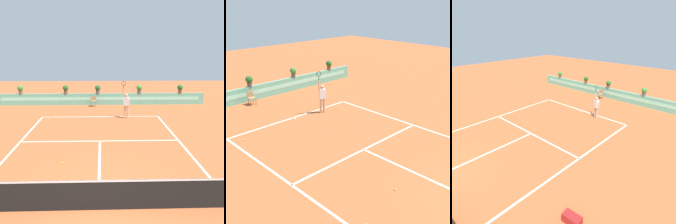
# 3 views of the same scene
# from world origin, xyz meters

# --- Properties ---
(ground_plane) EXTENTS (60.00, 60.00, 0.00)m
(ground_plane) POSITION_xyz_m (0.00, 6.00, 0.00)
(ground_plane) COLOR #B2562D
(court_lines) EXTENTS (8.32, 11.94, 0.01)m
(court_lines) POSITION_xyz_m (0.00, 6.72, 0.00)
(court_lines) COLOR white
(court_lines) RESTS_ON ground
(net) EXTENTS (8.92, 0.10, 1.00)m
(net) POSITION_xyz_m (0.00, 0.00, 0.51)
(net) COLOR #333333
(net) RESTS_ON ground
(back_wall_barrier) EXTENTS (18.00, 0.21, 1.00)m
(back_wall_barrier) POSITION_xyz_m (0.00, 16.39, 0.50)
(back_wall_barrier) COLOR #60A88E
(back_wall_barrier) RESTS_ON ground
(ball_kid_chair) EXTENTS (0.44, 0.44, 0.85)m
(ball_kid_chair) POSITION_xyz_m (-0.60, 15.66, 0.48)
(ball_kid_chair) COLOR #99754C
(ball_kid_chair) RESTS_ON ground
(tennis_player) EXTENTS (0.59, 0.33, 2.58)m
(tennis_player) POSITION_xyz_m (1.78, 11.35, 1.05)
(tennis_player) COLOR tan
(tennis_player) RESTS_ON ground
(tennis_ball_near_baseline) EXTENTS (0.07, 0.07, 0.07)m
(tennis_ball_near_baseline) POSITION_xyz_m (-3.56, 11.13, 0.03)
(tennis_ball_near_baseline) COLOR #CCE033
(tennis_ball_near_baseline) RESTS_ON ground
(tennis_ball_mid_court) EXTENTS (0.07, 0.07, 0.07)m
(tennis_ball_mid_court) POSITION_xyz_m (-1.54, 3.47, 0.03)
(tennis_ball_mid_court) COLOR #CCE033
(tennis_ball_mid_court) RESTS_ON ground
(potted_plant_left) EXTENTS (0.48, 0.48, 0.72)m
(potted_plant_left) POSITION_xyz_m (-3.00, 16.39, 1.41)
(potted_plant_left) COLOR brown
(potted_plant_left) RESTS_ON back_wall_barrier
(potted_plant_far_right) EXTENTS (0.48, 0.48, 0.72)m
(potted_plant_far_right) POSITION_xyz_m (6.91, 16.39, 1.41)
(potted_plant_far_right) COLOR brown
(potted_plant_far_right) RESTS_ON back_wall_barrier
(potted_plant_right) EXTENTS (0.48, 0.48, 0.72)m
(potted_plant_right) POSITION_xyz_m (3.35, 16.39, 1.41)
(potted_plant_right) COLOR #514C47
(potted_plant_right) RESTS_ON back_wall_barrier
(potted_plant_far_left) EXTENTS (0.48, 0.48, 0.72)m
(potted_plant_far_left) POSITION_xyz_m (-6.86, 16.39, 1.41)
(potted_plant_far_left) COLOR #514C47
(potted_plant_far_left) RESTS_ON back_wall_barrier
(potted_plant_centre) EXTENTS (0.48, 0.48, 0.72)m
(potted_plant_centre) POSITION_xyz_m (-0.24, 16.39, 1.41)
(potted_plant_centre) COLOR #514C47
(potted_plant_centre) RESTS_ON back_wall_barrier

